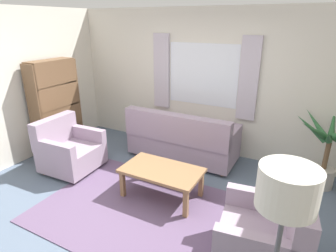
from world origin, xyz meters
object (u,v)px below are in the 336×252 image
armchair_left (69,150)px  armchair_right (266,237)px  potted_plant (328,150)px  coffee_table (162,173)px  bookshelf (57,105)px  couch (182,140)px  standing_lamp (284,213)px

armchair_left → armchair_right: 3.31m
armchair_left → potted_plant: 4.01m
armchair_left → coffee_table: size_ratio=0.80×
potted_plant → bookshelf: bearing=-168.8°
armchair_right → bookshelf: size_ratio=0.55×
armchair_left → couch: bearing=-53.3°
armchair_left → armchair_right: same height
couch → coffee_table: bearing=102.4°
armchair_right → standing_lamp: (0.14, -0.99, 1.02)m
armchair_right → bookshelf: bearing=-112.1°
armchair_left → armchair_right: size_ratio=0.94×
armchair_left → standing_lamp: 3.87m
armchair_right → standing_lamp: 1.42m
coffee_table → standing_lamp: standing_lamp is taller
bookshelf → potted_plant: bearing=101.2°
standing_lamp → bookshelf: bearing=153.9°
couch → armchair_left: (-1.50, -1.21, -0.01)m
couch → armchair_left: couch is taller
coffee_table → potted_plant: potted_plant is taller
couch → armchair_right: 2.49m
potted_plant → standing_lamp: size_ratio=0.72×
armchair_right → potted_plant: bearing=158.2°
couch → armchair_left: 1.93m
couch → armchair_right: couch is taller
armchair_right → standing_lamp: standing_lamp is taller
couch → potted_plant: potted_plant is taller
armchair_right → coffee_table: bearing=-118.2°
armchair_right → bookshelf: 4.16m
potted_plant → bookshelf: 4.59m
armchair_left → bookshelf: bearing=53.6°
potted_plant → coffee_table: bearing=-145.8°
potted_plant → standing_lamp: standing_lamp is taller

